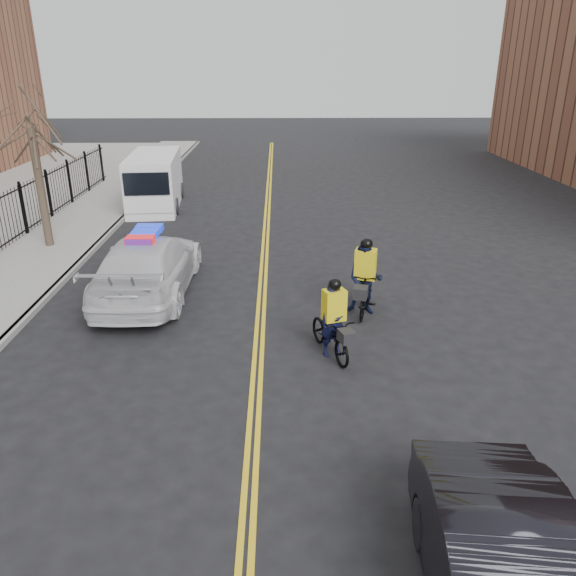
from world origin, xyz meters
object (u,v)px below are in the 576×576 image
at_px(cargo_van, 155,182).
at_px(cyclist_near, 334,329).
at_px(police_cruiser, 148,265).
at_px(cyclist_far, 364,284).

relative_size(cargo_van, cyclist_near, 2.90).
relative_size(police_cruiser, cargo_van, 1.02).
bearing_deg(cyclist_far, cargo_van, 139.26).
distance_m(cyclist_near, cyclist_far, 2.51).
bearing_deg(police_cruiser, cyclist_near, 143.45).
xyz_separation_m(cargo_van, cyclist_far, (7.78, -11.80, -0.34)).
height_order(police_cruiser, cyclist_near, police_cruiser).
bearing_deg(cyclist_near, cargo_van, 95.90).
xyz_separation_m(cargo_van, cyclist_near, (6.77, -14.08, -0.50)).
bearing_deg(cargo_van, police_cruiser, -84.80).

